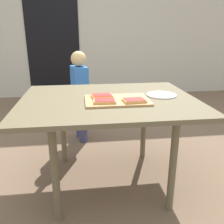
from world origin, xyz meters
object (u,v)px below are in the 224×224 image
Objects in this scene: cutting_board at (117,100)px; pizza_slice_near_right at (134,100)px; plate_white_right at (161,95)px; pizza_slice_near_left at (105,101)px; dining_table at (109,107)px; child_left at (80,92)px; pizza_slice_far_left at (102,96)px.

cutting_board is 2.82× the size of pizza_slice_near_right.
pizza_slice_near_left is at bearing -158.91° from plate_white_right.
pizza_slice_near_left is 0.48m from plate_white_right.
dining_table is 5.63× the size of plate_white_right.
pizza_slice_near_left is at bearing -145.30° from cutting_board.
cutting_board is at bearing -163.00° from plate_white_right.
pizza_slice_near_right is 0.20m from pizza_slice_near_left.
cutting_board is 0.45× the size of child_left.
dining_table is 8.07× the size of pizza_slice_near_right.
cutting_board is at bearing -35.33° from pizza_slice_far_left.
pizza_slice_near_right is 0.31m from plate_white_right.
pizza_slice_near_left is at bearing -106.49° from dining_table.
pizza_slice_far_left is 0.45m from plate_white_right.
plate_white_right is (0.25, 0.18, -0.02)m from pizza_slice_near_right.
pizza_slice_far_left reaches higher than cutting_board.
pizza_slice_far_left is at bearing -79.47° from child_left.
child_left reaches higher than plate_white_right.
pizza_slice_far_left reaches higher than dining_table.
cutting_board is 1.97× the size of plate_white_right.
pizza_slice_far_left is at bearing -175.15° from plate_white_right.
pizza_slice_far_left reaches higher than plate_white_right.
plate_white_right is at bearing 3.84° from dining_table.
pizza_slice_near_right reaches higher than cutting_board.
plate_white_right is at bearing 4.85° from pizza_slice_far_left.
dining_table is at bearing 12.94° from pizza_slice_far_left.
pizza_slice_near_left is at bearing -80.50° from child_left.
child_left is at bearing 126.69° from plate_white_right.
cutting_board is at bearing -58.76° from dining_table.
child_left reaches higher than cutting_board.
child_left is (-0.61, 0.82, -0.16)m from plate_white_right.
pizza_slice_near_right is 0.99× the size of pizza_slice_far_left.
dining_table is at bearing 73.51° from pizza_slice_near_left.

